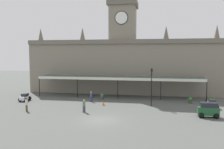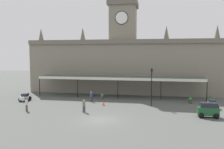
{
  "view_description": "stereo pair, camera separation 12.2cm",
  "coord_description": "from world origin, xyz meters",
  "views": [
    {
      "loc": [
        5.74,
        -25.19,
        7.51
      ],
      "look_at": [
        0.0,
        7.37,
        4.57
      ],
      "focal_mm": 37.04,
      "sensor_mm": 36.0,
      "label": 1
    },
    {
      "loc": [
        5.86,
        -25.17,
        7.51
      ],
      "look_at": [
        0.0,
        7.37,
        4.57
      ],
      "focal_mm": 37.04,
      "sensor_mm": 36.0,
      "label": 2
    }
  ],
  "objects": [
    {
      "name": "car_beige_sedan",
      "position": [
        13.97,
        8.4,
        0.5
      ],
      "size": [
        1.55,
        2.07,
        1.19
      ],
      "color": "tan",
      "rests_on": "ground"
    },
    {
      "name": "pedestrian_near_entrance",
      "position": [
        -2.89,
        2.99,
        0.91
      ],
      "size": [
        0.34,
        0.34,
        1.67
      ],
      "color": "#3F384C",
      "rests_on": "ground"
    },
    {
      "name": "station_building",
      "position": [
        0.0,
        19.59,
        5.78
      ],
      "size": [
        36.18,
        6.37,
        17.49
      ],
      "color": "gray",
      "rests_on": "ground"
    },
    {
      "name": "planter_forecourt_centre",
      "position": [
        -2.48,
        11.78,
        0.49
      ],
      "size": [
        0.6,
        0.6,
        0.96
      ],
      "color": "#47423D",
      "rests_on": "ground"
    },
    {
      "name": "entrance_canopy",
      "position": [
        0.0,
        14.19,
        3.5
      ],
      "size": [
        28.59,
        3.26,
        3.63
      ],
      "color": "#38564C",
      "rests_on": "ground"
    },
    {
      "name": "pedestrian_crossing_forecourt",
      "position": [
        -10.54,
        2.29,
        0.91
      ],
      "size": [
        0.34,
        0.39,
        1.67
      ],
      "color": "brown",
      "rests_on": "ground"
    },
    {
      "name": "planter_near_kerb",
      "position": [
        11.47,
        11.07,
        0.49
      ],
      "size": [
        0.6,
        0.6,
        0.96
      ],
      "color": "#47423D",
      "rests_on": "ground"
    },
    {
      "name": "ground_plane",
      "position": [
        0.0,
        0.0,
        0.0
      ],
      "size": [
        140.0,
        140.0,
        0.0
      ],
      "primitive_type": "plane",
      "color": "#4D504C"
    },
    {
      "name": "victorian_lamppost",
      "position": [
        5.62,
        8.14,
        3.4
      ],
      "size": [
        0.3,
        0.3,
        5.54
      ],
      "color": "black",
      "rests_on": "ground"
    },
    {
      "name": "pedestrian_beside_cars",
      "position": [
        -3.74,
        9.62,
        0.91
      ],
      "size": [
        0.36,
        0.34,
        1.67
      ],
      "color": "#3F384C",
      "rests_on": "ground"
    },
    {
      "name": "car_green_van",
      "position": [
        12.33,
        3.32,
        0.81
      ],
      "size": [
        2.41,
        1.61,
        1.77
      ],
      "color": "#1E512D",
      "rests_on": "ground"
    },
    {
      "name": "planter_by_canopy",
      "position": [
        14.87,
        12.72,
        0.49
      ],
      "size": [
        0.6,
        0.6,
        0.96
      ],
      "color": "#47423D",
      "rests_on": "ground"
    },
    {
      "name": "traffic_cone",
      "position": [
        -1.29,
        7.35,
        0.31
      ],
      "size": [
        0.4,
        0.4,
        0.63
      ],
      "primitive_type": "cone",
      "color": "orange",
      "rests_on": "ground"
    },
    {
      "name": "car_white_sedan",
      "position": [
        -14.41,
        8.4,
        0.5
      ],
      "size": [
        1.59,
        2.09,
        1.19
      ],
      "color": "silver",
      "rests_on": "ground"
    }
  ]
}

